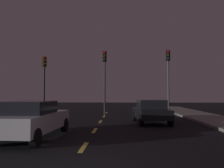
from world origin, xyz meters
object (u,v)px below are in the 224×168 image
Objects in this scene: traffic_signal_center at (105,71)px; car_adjacent_lane at (31,119)px; car_stopped_ahead at (151,111)px; traffic_signal_left at (44,74)px; traffic_signal_right at (168,70)px.

traffic_signal_center is 11.49m from car_adjacent_lane.
car_stopped_ahead is at bearing -60.68° from traffic_signal_center.
traffic_signal_left is 10.45m from traffic_signal_right.
traffic_signal_left is 1.24× the size of car_stopped_ahead.
traffic_signal_center reaches higher than traffic_signal_left.
traffic_signal_center is at bearing 77.85° from car_adjacent_lane.
traffic_signal_left is 0.91× the size of traffic_signal_right.
traffic_signal_center is 7.07m from car_stopped_ahead.
car_adjacent_lane is at bearing -75.55° from traffic_signal_left.
traffic_signal_left reaches higher than car_adjacent_lane.
traffic_signal_left is at bearing 104.45° from car_adjacent_lane.
traffic_signal_center reaches higher than car_stopped_ahead.
traffic_signal_right is 1.18× the size of car_adjacent_lane.
car_adjacent_lane is (2.79, -10.84, -2.71)m from traffic_signal_left.
traffic_signal_left is 1.07× the size of car_adjacent_lane.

